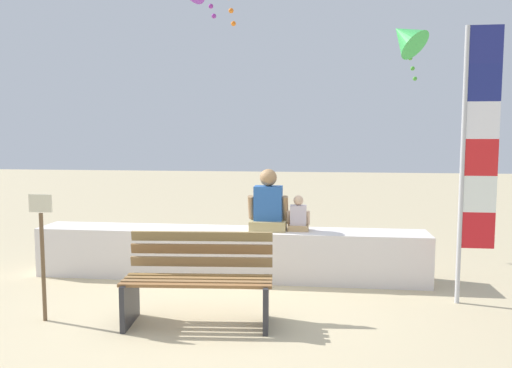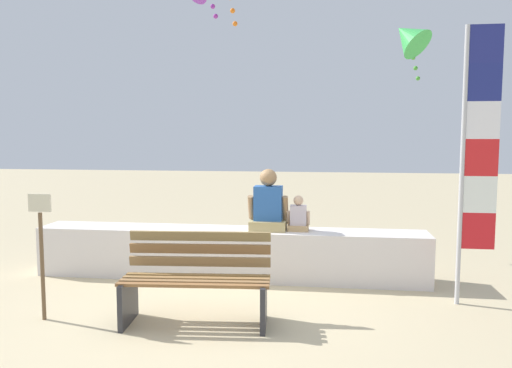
{
  "view_description": "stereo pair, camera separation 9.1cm",
  "coord_description": "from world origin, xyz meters",
  "px_view_note": "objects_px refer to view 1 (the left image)",
  "views": [
    {
      "loc": [
        1.13,
        -5.35,
        1.89
      ],
      "look_at": [
        0.35,
        1.09,
        1.25
      ],
      "focal_mm": 35.35,
      "sensor_mm": 36.0,
      "label": 1
    },
    {
      "loc": [
        1.22,
        -5.34,
        1.89
      ],
      "look_at": [
        0.35,
        1.09,
        1.25
      ],
      "focal_mm": 35.35,
      "sensor_mm": 36.0,
      "label": 2
    }
  ],
  "objects_px": {
    "park_bench": "(199,282)",
    "person_child": "(298,217)",
    "sign_post": "(42,246)",
    "person_adult": "(268,206)",
    "kite_green": "(405,37)",
    "flag_banner": "(475,149)"
  },
  "relations": [
    {
      "from": "sign_post",
      "to": "person_adult",
      "type": "bearing_deg",
      "value": 40.1
    },
    {
      "from": "person_adult",
      "to": "person_child",
      "type": "distance_m",
      "value": 0.41
    },
    {
      "from": "kite_green",
      "to": "park_bench",
      "type": "bearing_deg",
      "value": -119.79
    },
    {
      "from": "flag_banner",
      "to": "sign_post",
      "type": "distance_m",
      "value": 4.67
    },
    {
      "from": "person_child",
      "to": "flag_banner",
      "type": "relative_size",
      "value": 0.15
    },
    {
      "from": "park_bench",
      "to": "person_child",
      "type": "relative_size",
      "value": 3.31
    },
    {
      "from": "person_adult",
      "to": "person_child",
      "type": "bearing_deg",
      "value": 0.06
    },
    {
      "from": "person_adult",
      "to": "kite_green",
      "type": "distance_m",
      "value": 4.69
    },
    {
      "from": "kite_green",
      "to": "sign_post",
      "type": "distance_m",
      "value": 7.15
    },
    {
      "from": "park_bench",
      "to": "sign_post",
      "type": "xyz_separation_m",
      "value": [
        -1.57,
        -0.15,
        0.36
      ]
    },
    {
      "from": "person_child",
      "to": "flag_banner",
      "type": "bearing_deg",
      "value": -20.19
    },
    {
      "from": "person_child",
      "to": "person_adult",
      "type": "bearing_deg",
      "value": -179.94
    },
    {
      "from": "person_adult",
      "to": "flag_banner",
      "type": "relative_size",
      "value": 0.26
    },
    {
      "from": "person_adult",
      "to": "person_child",
      "type": "height_order",
      "value": "person_adult"
    },
    {
      "from": "park_bench",
      "to": "kite_green",
      "type": "bearing_deg",
      "value": 60.21
    },
    {
      "from": "kite_green",
      "to": "person_adult",
      "type": "bearing_deg",
      "value": -124.79
    },
    {
      "from": "person_child",
      "to": "flag_banner",
      "type": "distance_m",
      "value": 2.25
    },
    {
      "from": "person_adult",
      "to": "sign_post",
      "type": "height_order",
      "value": "person_adult"
    },
    {
      "from": "flag_banner",
      "to": "person_child",
      "type": "bearing_deg",
      "value": 159.81
    },
    {
      "from": "park_bench",
      "to": "person_adult",
      "type": "height_order",
      "value": "person_adult"
    },
    {
      "from": "sign_post",
      "to": "kite_green",
      "type": "bearing_deg",
      "value": 48.9
    },
    {
      "from": "park_bench",
      "to": "kite_green",
      "type": "distance_m",
      "value": 6.39
    }
  ]
}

